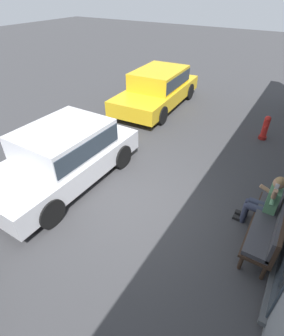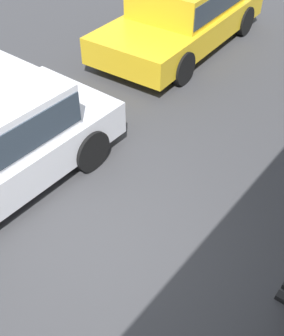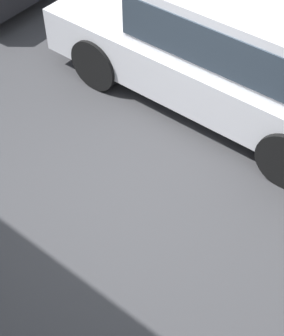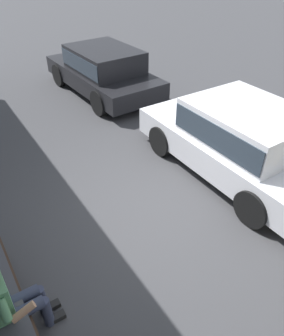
{
  "view_description": "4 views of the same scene",
  "coord_description": "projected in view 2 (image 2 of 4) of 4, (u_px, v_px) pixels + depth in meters",
  "views": [
    {
      "loc": [
        3.72,
        2.6,
        4.26
      ],
      "look_at": [
        -0.33,
        0.09,
        0.87
      ],
      "focal_mm": 28.0,
      "sensor_mm": 36.0,
      "label": 1
    },
    {
      "loc": [
        2.23,
        2.6,
        4.3
      ],
      "look_at": [
        -0.51,
        0.43,
        1.23
      ],
      "focal_mm": 45.0,
      "sensor_mm": 36.0,
      "label": 2
    },
    {
      "loc": [
        -2.18,
        2.6,
        4.0
      ],
      "look_at": [
        -0.33,
        0.24,
        0.76
      ],
      "focal_mm": 55.0,
      "sensor_mm": 36.0,
      "label": 3
    },
    {
      "loc": [
        -3.47,
        2.6,
        3.96
      ],
      "look_at": [
        0.1,
        0.27,
        0.92
      ],
      "focal_mm": 35.0,
      "sensor_mm": 36.0,
      "label": 4
    }
  ],
  "objects": [
    {
      "name": "ground_plane",
      "position": [
        91.0,
        247.0,
        5.36
      ],
      "size": [
        60.0,
        60.0,
        0.0
      ],
      "primitive_type": "plane",
      "color": "#38383A"
    },
    {
      "name": "parked_car_near",
      "position": [
        184.0,
        11.0,
        9.26
      ],
      "size": [
        4.71,
        2.2,
        1.45
      ],
      "color": "gold",
      "rests_on": "ground_plane"
    }
  ]
}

